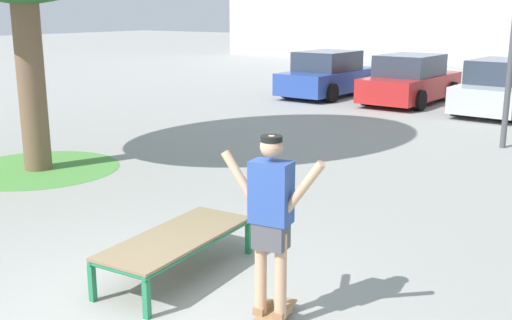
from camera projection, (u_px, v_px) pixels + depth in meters
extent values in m
plane|color=#999993|center=(132.00, 318.00, 5.78)|extent=(120.00, 120.00, 0.00)
cube|color=#237A4C|center=(200.00, 228.00, 7.62)|extent=(0.06, 0.06, 0.38)
cube|color=#237A4C|center=(248.00, 238.00, 7.28)|extent=(0.06, 0.06, 0.38)
cube|color=#237A4C|center=(92.00, 283.00, 6.09)|extent=(0.06, 0.06, 0.38)
cube|color=#237A4C|center=(147.00, 300.00, 5.74)|extent=(0.06, 0.06, 0.38)
cylinder|color=#237A4C|center=(152.00, 235.00, 6.80)|extent=(0.20, 1.90, 0.05)
cylinder|color=#237A4C|center=(203.00, 247.00, 6.46)|extent=(0.20, 1.90, 0.05)
cylinder|color=#237A4C|center=(224.00, 216.00, 7.40)|extent=(0.76, 0.11, 0.05)
cylinder|color=#237A4C|center=(117.00, 271.00, 5.86)|extent=(0.76, 0.11, 0.05)
cube|color=#847051|center=(177.00, 237.00, 6.62)|extent=(0.90, 1.95, 0.03)
cube|color=#9E754C|center=(270.00, 316.00, 5.66)|extent=(0.31, 0.82, 0.02)
cylinder|color=silver|center=(276.00, 307.00, 5.94)|extent=(0.04, 0.06, 0.06)
cylinder|color=silver|center=(290.00, 310.00, 5.88)|extent=(0.04, 0.06, 0.06)
cylinder|color=tan|center=(261.00, 272.00, 5.60)|extent=(0.11, 0.11, 0.82)
cube|color=#99704C|center=(263.00, 307.00, 5.73)|extent=(0.13, 0.25, 0.07)
cylinder|color=tan|center=(281.00, 276.00, 5.51)|extent=(0.11, 0.11, 0.82)
cube|color=#99704C|center=(283.00, 312.00, 5.64)|extent=(0.13, 0.25, 0.07)
cube|color=#4C4C51|center=(271.00, 235.00, 5.47)|extent=(0.32, 0.24, 0.24)
cube|color=#2D4C99|center=(271.00, 192.00, 5.37)|extent=(0.39, 0.27, 0.56)
cylinder|color=tan|center=(241.00, 180.00, 5.49)|extent=(0.41, 0.13, 0.52)
cylinder|color=tan|center=(303.00, 188.00, 5.22)|extent=(0.41, 0.13, 0.52)
sphere|color=tan|center=(271.00, 147.00, 5.27)|extent=(0.20, 0.20, 0.20)
cylinder|color=black|center=(271.00, 139.00, 5.26)|extent=(0.19, 0.19, 0.05)
cylinder|color=brown|center=(31.00, 75.00, 10.81)|extent=(0.48, 0.48, 3.44)
cylinder|color=#519342|center=(39.00, 169.00, 11.22)|extent=(2.91, 2.91, 0.01)
cube|color=#28479E|center=(329.00, 81.00, 20.67)|extent=(1.86, 4.26, 0.70)
cube|color=#2D3847|center=(327.00, 61.00, 20.39)|extent=(1.64, 2.16, 0.64)
cylinder|color=black|center=(327.00, 82.00, 22.22)|extent=(0.24, 0.61, 0.60)
cylinder|color=black|center=(369.00, 85.00, 21.23)|extent=(0.24, 0.61, 0.60)
cylinder|color=black|center=(287.00, 89.00, 20.21)|extent=(0.24, 0.61, 0.60)
cylinder|color=black|center=(331.00, 93.00, 19.21)|extent=(0.24, 0.61, 0.60)
cube|color=red|center=(411.00, 86.00, 19.07)|extent=(1.87, 4.26, 0.70)
cube|color=#2D3847|center=(410.00, 65.00, 18.80)|extent=(1.64, 2.16, 0.64)
cylinder|color=black|center=(402.00, 87.00, 20.63)|extent=(0.24, 0.61, 0.60)
cylinder|color=black|center=(452.00, 91.00, 19.63)|extent=(0.24, 0.61, 0.60)
cylinder|color=black|center=(366.00, 95.00, 18.62)|extent=(0.24, 0.61, 0.60)
cylinder|color=black|center=(420.00, 100.00, 17.62)|extent=(0.24, 0.61, 0.60)
cube|color=#B7BABF|center=(504.00, 95.00, 17.22)|extent=(1.97, 4.30, 0.70)
cube|color=#2D3847|center=(505.00, 71.00, 16.94)|extent=(1.70, 2.20, 0.64)
cylinder|color=black|center=(488.00, 95.00, 18.77)|extent=(0.26, 0.61, 0.60)
cylinder|color=black|center=(456.00, 105.00, 16.80)|extent=(0.26, 0.61, 0.60)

